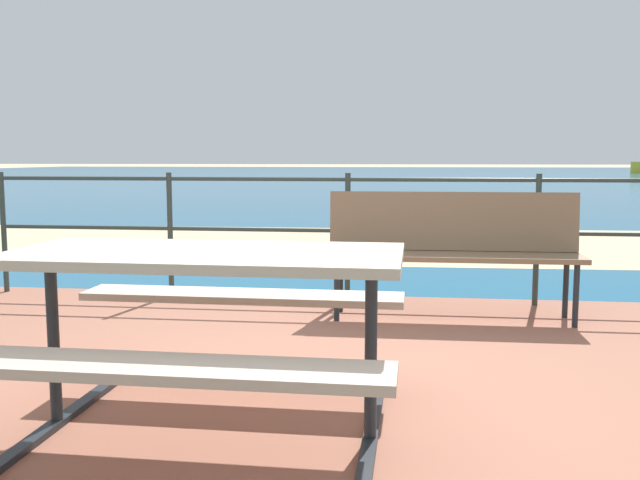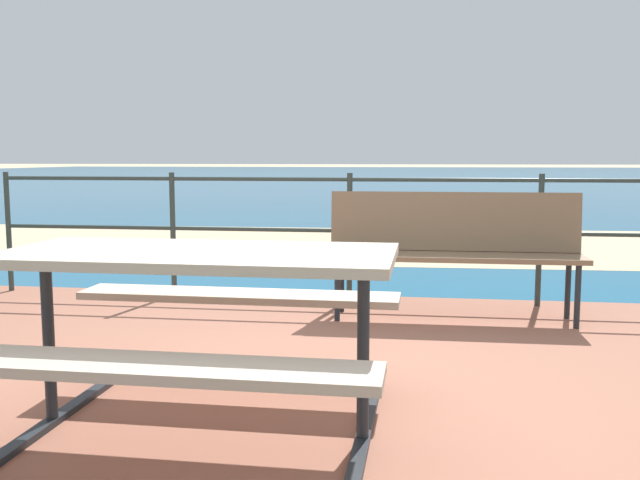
{
  "view_description": "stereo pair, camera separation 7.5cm",
  "coord_description": "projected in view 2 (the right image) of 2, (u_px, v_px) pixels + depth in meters",
  "views": [
    {
      "loc": [
        0.47,
        -3.14,
        1.21
      ],
      "look_at": [
        -0.1,
        1.43,
        0.66
      ],
      "focal_mm": 39.13,
      "sensor_mm": 36.0,
      "label": 1
    },
    {
      "loc": [
        0.55,
        -3.13,
        1.21
      ],
      "look_at": [
        -0.1,
        1.43,
        0.66
      ],
      "focal_mm": 39.13,
      "sensor_mm": 36.0,
      "label": 2
    }
  ],
  "objects": [
    {
      "name": "patio_paving",
      "position": [
        299.0,
        409.0,
        3.29
      ],
      "size": [
        6.4,
        5.2,
        0.06
      ],
      "primitive_type": "cube",
      "color": "#935B47",
      "rests_on": "ground"
    },
    {
      "name": "sea_water",
      "position": [
        410.0,
        177.0,
        42.62
      ],
      "size": [
        90.0,
        90.0,
        0.01
      ],
      "primitive_type": "cube",
      "color": "#145B84",
      "rests_on": "ground"
    },
    {
      "name": "railing_fence",
      "position": [
        350.0,
        220.0,
        5.57
      ],
      "size": [
        5.94,
        0.04,
        1.03
      ],
      "color": "#2D3833",
      "rests_on": "patio_paving"
    },
    {
      "name": "beach_strip",
      "position": [
        379.0,
        244.0,
        9.75
      ],
      "size": [
        54.11,
        5.96,
        0.01
      ],
      "primitive_type": "cube",
      "rotation": [
        0.0,
        0.0,
        0.03
      ],
      "color": "tan",
      "rests_on": "ground"
    },
    {
      "name": "ground_plane",
      "position": [
        299.0,
        415.0,
        3.29
      ],
      "size": [
        240.0,
        240.0,
        0.0
      ],
      "primitive_type": "plane",
      "color": "tan"
    },
    {
      "name": "picnic_table",
      "position": [
        199.0,
        294.0,
        2.85
      ],
      "size": [
        1.6,
        1.47,
        0.78
      ],
      "rotation": [
        0.0,
        0.0,
        -0.01
      ],
      "color": "tan",
      "rests_on": "patio_paving"
    },
    {
      "name": "park_bench",
      "position": [
        454.0,
        242.0,
        4.99
      ],
      "size": [
        1.79,
        0.43,
        0.9
      ],
      "rotation": [
        0.0,
        0.0,
        0.01
      ],
      "color": "#7A6047",
      "rests_on": "patio_paving"
    }
  ]
}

